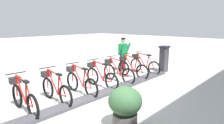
{
  "coord_description": "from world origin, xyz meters",
  "views": [
    {
      "loc": [
        -4.4,
        3.56,
        2.33
      ],
      "look_at": [
        0.5,
        -1.72,
        0.9
      ],
      "focal_mm": 31.14,
      "sensor_mm": 36.0,
      "label": 1
    }
  ],
  "objects_px": {
    "bike_docked_0": "(143,64)",
    "bike_docked_3": "(100,76)",
    "bike_docked_1": "(131,68)",
    "payment_kiosk": "(164,59)",
    "planter_bush": "(125,106)",
    "worker_near_rack": "(123,53)",
    "bike_docked_5": "(55,88)",
    "bike_docked_2": "(117,71)",
    "bike_docked_4": "(80,81)",
    "bike_docked_6": "(23,97)"
  },
  "relations": [
    {
      "from": "bike_docked_1",
      "to": "worker_near_rack",
      "type": "bearing_deg",
      "value": -31.35
    },
    {
      "from": "bike_docked_3",
      "to": "bike_docked_6",
      "type": "bearing_deg",
      "value": 90.0
    },
    {
      "from": "bike_docked_4",
      "to": "bike_docked_5",
      "type": "height_order",
      "value": "same"
    },
    {
      "from": "bike_docked_1",
      "to": "bike_docked_5",
      "type": "xyz_separation_m",
      "value": [
        0.0,
        3.77,
        0.0
      ]
    },
    {
      "from": "bike_docked_3",
      "to": "planter_bush",
      "type": "bearing_deg",
      "value": 146.95
    },
    {
      "from": "bike_docked_1",
      "to": "planter_bush",
      "type": "relative_size",
      "value": 1.77
    },
    {
      "from": "bike_docked_0",
      "to": "bike_docked_3",
      "type": "xyz_separation_m",
      "value": [
        0.0,
        2.82,
        0.0
      ]
    },
    {
      "from": "payment_kiosk",
      "to": "bike_docked_2",
      "type": "bearing_deg",
      "value": 78.39
    },
    {
      "from": "bike_docked_6",
      "to": "planter_bush",
      "type": "bearing_deg",
      "value": -154.24
    },
    {
      "from": "bike_docked_5",
      "to": "worker_near_rack",
      "type": "xyz_separation_m",
      "value": [
        0.97,
        -4.36,
        0.48
      ]
    },
    {
      "from": "worker_near_rack",
      "to": "planter_bush",
      "type": "xyz_separation_m",
      "value": [
        -3.46,
        4.09,
        -0.37
      ]
    },
    {
      "from": "bike_docked_4",
      "to": "worker_near_rack",
      "type": "bearing_deg",
      "value": -74.17
    },
    {
      "from": "bike_docked_1",
      "to": "bike_docked_2",
      "type": "bearing_deg",
      "value": 90.0
    },
    {
      "from": "bike_docked_3",
      "to": "bike_docked_5",
      "type": "xyz_separation_m",
      "value": [
        0.0,
        1.88,
        0.0
      ]
    },
    {
      "from": "bike_docked_5",
      "to": "planter_bush",
      "type": "xyz_separation_m",
      "value": [
        -2.49,
        -0.26,
        0.11
      ]
    },
    {
      "from": "bike_docked_4",
      "to": "planter_bush",
      "type": "bearing_deg",
      "value": 164.73
    },
    {
      "from": "planter_bush",
      "to": "bike_docked_0",
      "type": "bearing_deg",
      "value": -60.73
    },
    {
      "from": "payment_kiosk",
      "to": "planter_bush",
      "type": "relative_size",
      "value": 1.32
    },
    {
      "from": "bike_docked_0",
      "to": "bike_docked_3",
      "type": "height_order",
      "value": "same"
    },
    {
      "from": "payment_kiosk",
      "to": "worker_near_rack",
      "type": "bearing_deg",
      "value": 39.12
    },
    {
      "from": "bike_docked_2",
      "to": "bike_docked_0",
      "type": "bearing_deg",
      "value": -90.0
    },
    {
      "from": "planter_bush",
      "to": "bike_docked_1",
      "type": "bearing_deg",
      "value": -54.58
    },
    {
      "from": "bike_docked_1",
      "to": "planter_bush",
      "type": "xyz_separation_m",
      "value": [
        -2.49,
        3.5,
        0.11
      ]
    },
    {
      "from": "bike_docked_0",
      "to": "bike_docked_6",
      "type": "bearing_deg",
      "value": 90.0
    },
    {
      "from": "bike_docked_6",
      "to": "planter_bush",
      "type": "xyz_separation_m",
      "value": [
        -2.49,
        -1.2,
        0.11
      ]
    },
    {
      "from": "bike_docked_5",
      "to": "planter_bush",
      "type": "relative_size",
      "value": 1.77
    },
    {
      "from": "bike_docked_1",
      "to": "bike_docked_0",
      "type": "bearing_deg",
      "value": -90.0
    },
    {
      "from": "bike_docked_2",
      "to": "bike_docked_4",
      "type": "distance_m",
      "value": 1.88
    },
    {
      "from": "bike_docked_2",
      "to": "bike_docked_5",
      "type": "distance_m",
      "value": 2.82
    },
    {
      "from": "payment_kiosk",
      "to": "worker_near_rack",
      "type": "height_order",
      "value": "worker_near_rack"
    },
    {
      "from": "bike_docked_2",
      "to": "bike_docked_4",
      "type": "height_order",
      "value": "same"
    },
    {
      "from": "bike_docked_0",
      "to": "bike_docked_4",
      "type": "distance_m",
      "value": 3.77
    },
    {
      "from": "bike_docked_2",
      "to": "bike_docked_5",
      "type": "relative_size",
      "value": 1.0
    },
    {
      "from": "bike_docked_6",
      "to": "bike_docked_3",
      "type": "bearing_deg",
      "value": -90.0
    },
    {
      "from": "bike_docked_2",
      "to": "bike_docked_6",
      "type": "xyz_separation_m",
      "value": [
        0.0,
        3.77,
        0.0
      ]
    },
    {
      "from": "bike_docked_4",
      "to": "bike_docked_0",
      "type": "bearing_deg",
      "value": -90.0
    },
    {
      "from": "bike_docked_5",
      "to": "payment_kiosk",
      "type": "bearing_deg",
      "value": -95.82
    },
    {
      "from": "bike_docked_3",
      "to": "bike_docked_5",
      "type": "distance_m",
      "value": 1.88
    },
    {
      "from": "bike_docked_2",
      "to": "bike_docked_6",
      "type": "relative_size",
      "value": 1.0
    },
    {
      "from": "bike_docked_0",
      "to": "bike_docked_6",
      "type": "distance_m",
      "value": 5.65
    },
    {
      "from": "bike_docked_5",
      "to": "worker_near_rack",
      "type": "relative_size",
      "value": 1.04
    },
    {
      "from": "bike_docked_5",
      "to": "bike_docked_3",
      "type": "bearing_deg",
      "value": -90.0
    },
    {
      "from": "bike_docked_1",
      "to": "worker_near_rack",
      "type": "relative_size",
      "value": 1.04
    },
    {
      "from": "worker_near_rack",
      "to": "bike_docked_6",
      "type": "bearing_deg",
      "value": 100.36
    },
    {
      "from": "bike_docked_1",
      "to": "bike_docked_4",
      "type": "relative_size",
      "value": 1.0
    },
    {
      "from": "worker_near_rack",
      "to": "bike_docked_0",
      "type": "bearing_deg",
      "value": -160.03
    },
    {
      "from": "payment_kiosk",
      "to": "bike_docked_2",
      "type": "relative_size",
      "value": 0.74
    },
    {
      "from": "planter_bush",
      "to": "bike_docked_6",
      "type": "bearing_deg",
      "value": 25.76
    },
    {
      "from": "bike_docked_1",
      "to": "payment_kiosk",
      "type": "bearing_deg",
      "value": -107.25
    },
    {
      "from": "bike_docked_1",
      "to": "worker_near_rack",
      "type": "distance_m",
      "value": 1.23
    }
  ]
}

